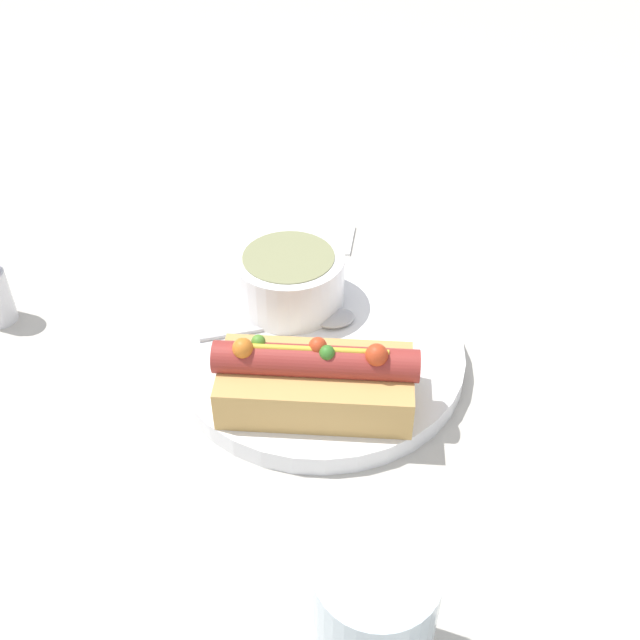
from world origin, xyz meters
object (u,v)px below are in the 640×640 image
Objects in this scene: soup_bowl at (289,277)px; drinking_glass at (374,620)px; hot_dog at (316,379)px; spoon at (314,320)px.

drinking_glass is at bearing -59.29° from soup_bowl.
hot_dog is 0.14m from soup_bowl.
drinking_glass is (0.18, -0.30, 0.00)m from soup_bowl.
soup_bowl reaches higher than spoon.
soup_bowl is 0.05m from spoon.
drinking_glass reaches higher than soup_bowl.
spoon is (0.03, -0.02, -0.02)m from soup_bowl.
hot_dog is 0.10m from spoon.
soup_bowl is (-0.07, 0.12, 0.00)m from hot_dog.
spoon is 0.31m from drinking_glass.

